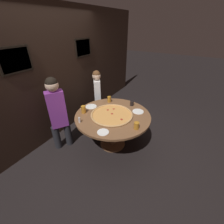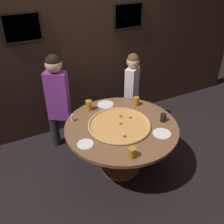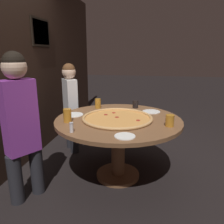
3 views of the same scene
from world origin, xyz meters
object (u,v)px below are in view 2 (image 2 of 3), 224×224
at_px(white_plate_near_front, 85,144).
at_px(diner_far_left, 58,98).
at_px(drink_cup_centre_back, 163,118).
at_px(white_plate_beside_cup, 162,133).
at_px(white_plate_right_side, 106,104).
at_px(drink_cup_front_edge, 132,153).
at_px(drink_cup_near_right, 89,106).
at_px(drink_cup_beside_pizza, 136,101).
at_px(giant_pizza, 119,125).
at_px(dining_table, 121,135).
at_px(diner_far_right, 132,88).
at_px(condiment_shaker, 72,118).

xyz_separation_m(white_plate_near_front, diner_far_left, (-0.01, 1.01, 0.10)).
height_order(drink_cup_centre_back, white_plate_beside_cup, drink_cup_centre_back).
relative_size(white_plate_right_side, white_plate_beside_cup, 1.05).
bearing_deg(drink_cup_front_edge, white_plate_beside_cup, 19.09).
height_order(white_plate_near_front, diner_far_left, diner_far_left).
distance_m(drink_cup_near_right, drink_cup_front_edge, 1.08).
xyz_separation_m(drink_cup_front_edge, drink_cup_centre_back, (0.70, 0.40, -0.01)).
bearing_deg(drink_cup_near_right, drink_cup_beside_pizza, -15.66).
bearing_deg(giant_pizza, diner_far_left, 121.57).
relative_size(drink_cup_beside_pizza, diner_far_left, 0.09).
bearing_deg(white_plate_right_side, drink_cup_front_edge, -101.31).
relative_size(drink_cup_beside_pizza, white_plate_beside_cup, 0.58).
height_order(drink_cup_beside_pizza, white_plate_near_front, drink_cup_beside_pizza).
relative_size(dining_table, white_plate_near_front, 7.54).
relative_size(giant_pizza, drink_cup_beside_pizza, 6.26).
bearing_deg(giant_pizza, drink_cup_near_right, 111.06).
bearing_deg(drink_cup_beside_pizza, dining_table, -141.16).
bearing_deg(drink_cup_front_edge, drink_cup_near_right, 92.43).
bearing_deg(diner_far_right, white_plate_beside_cup, 38.54).
height_order(drink_cup_beside_pizza, diner_far_right, diner_far_right).
bearing_deg(white_plate_near_front, white_plate_beside_cup, -14.57).
height_order(drink_cup_front_edge, diner_far_right, diner_far_right).
xyz_separation_m(drink_cup_centre_back, condiment_shaker, (-1.04, 0.52, -0.00)).
distance_m(drink_cup_front_edge, drink_cup_centre_back, 0.81).
bearing_deg(drink_cup_near_right, white_plate_right_side, 5.73).
bearing_deg(drink_cup_centre_back, diner_far_right, 83.63).
relative_size(white_plate_right_side, condiment_shaker, 2.38).
bearing_deg(diner_far_left, diner_far_right, -150.11).
xyz_separation_m(dining_table, white_plate_right_side, (0.04, 0.55, 0.15)).
bearing_deg(drink_cup_near_right, giant_pizza, -68.94).
distance_m(white_plate_beside_cup, white_plate_near_front, 0.92).
bearing_deg(condiment_shaker, drink_cup_front_edge, -69.73).
bearing_deg(diner_far_right, diner_far_left, -40.71).
height_order(white_plate_right_side, white_plate_beside_cup, same).
relative_size(dining_table, giant_pizza, 1.80).
relative_size(white_plate_near_front, diner_far_right, 0.14).
xyz_separation_m(dining_table, giant_pizza, (-0.03, 0.01, 0.16)).
distance_m(condiment_shaker, diner_far_right, 1.23).
bearing_deg(white_plate_near_front, white_plate_right_side, 49.68).
distance_m(white_plate_near_front, diner_far_left, 1.01).
bearing_deg(drink_cup_front_edge, condiment_shaker, 110.27).
relative_size(dining_table, drink_cup_centre_back, 13.62).
bearing_deg(white_plate_near_front, giant_pizza, 15.82).
bearing_deg(white_plate_right_side, drink_cup_beside_pizza, -28.64).
relative_size(giant_pizza, condiment_shaker, 8.21).
relative_size(white_plate_beside_cup, white_plate_near_front, 1.16).
distance_m(giant_pizza, diner_far_right, 1.04).
height_order(drink_cup_front_edge, white_plate_near_front, drink_cup_front_edge).
distance_m(drink_cup_near_right, white_plate_near_front, 0.74).
bearing_deg(giant_pizza, drink_cup_beside_pizza, 36.65).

